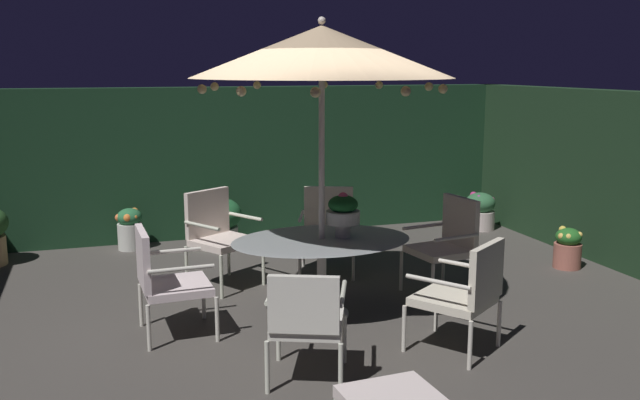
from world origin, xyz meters
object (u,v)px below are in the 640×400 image
at_px(patio_chair_southwest, 164,276).
at_px(potted_plant_back_left, 218,221).
at_px(patio_chair_north, 306,317).
at_px(potted_plant_front_corner, 568,247).
at_px(patio_umbrella, 322,52).
at_px(patio_chair_northeast, 465,290).
at_px(patio_dining_table, 322,251).
at_px(centerpiece_planter, 343,212).
at_px(potted_plant_back_right, 130,228).
at_px(patio_chair_southeast, 328,225).
at_px(patio_chair_east, 448,240).
at_px(potted_plant_back_center, 480,210).
at_px(patio_chair_south, 218,231).

xyz_separation_m(patio_chair_southwest, potted_plant_back_left, (0.97, 2.88, -0.19)).
height_order(patio_chair_north, potted_plant_front_corner, patio_chair_north).
distance_m(patio_umbrella, patio_chair_northeast, 2.43).
xyz_separation_m(patio_dining_table, patio_chair_northeast, (0.85, -1.20, -0.10)).
relative_size(centerpiece_planter, patio_chair_southwest, 0.44).
xyz_separation_m(patio_umbrella, potted_plant_back_right, (-1.62, 3.08, -2.19)).
relative_size(patio_chair_southeast, potted_plant_back_right, 1.79).
bearing_deg(potted_plant_back_right, patio_chair_north, -76.59).
height_order(patio_chair_east, potted_plant_back_right, patio_chair_east).
height_order(patio_dining_table, potted_plant_front_corner, patio_dining_table).
bearing_deg(potted_plant_back_left, patio_dining_table, -79.76).
xyz_separation_m(patio_chair_east, patio_chair_southwest, (-2.93, -0.29, -0.03)).
bearing_deg(patio_chair_southeast, potted_plant_back_left, 125.66).
bearing_deg(potted_plant_back_right, potted_plant_back_center, -4.55).
bearing_deg(patio_chair_southwest, patio_umbrella, 2.47).
bearing_deg(patio_dining_table, potted_plant_front_corner, 10.77).
bearing_deg(potted_plant_back_center, potted_plant_back_left, 178.20).
xyz_separation_m(patio_chair_northeast, patio_chair_southeast, (-0.33, 2.58, 0.01)).
xyz_separation_m(patio_chair_south, potted_plant_front_corner, (4.03, -0.63, -0.35)).
bearing_deg(patio_chair_south, patio_dining_table, -58.26).
xyz_separation_m(patio_chair_north, potted_plant_back_right, (-1.06, 4.44, -0.23)).
xyz_separation_m(patio_chair_northeast, patio_chair_south, (-1.63, 2.45, 0.06)).
bearing_deg(potted_plant_back_left, potted_plant_back_center, -1.80).
distance_m(patio_chair_south, patio_chair_southwest, 1.49).
xyz_separation_m(centerpiece_planter, patio_chair_southeast, (0.31, 1.38, -0.45)).
relative_size(patio_chair_east, potted_plant_front_corner, 2.05).
distance_m(patio_chair_northeast, patio_chair_southwest, 2.59).
bearing_deg(patio_chair_east, patio_chair_northeast, -112.79).
xyz_separation_m(patio_dining_table, potted_plant_front_corner, (3.26, 0.62, -0.39)).
height_order(centerpiece_planter, patio_chair_southeast, centerpiece_planter).
distance_m(patio_chair_east, patio_chair_south, 2.45).
bearing_deg(potted_plant_front_corner, patio_chair_northeast, -142.86).
bearing_deg(potted_plant_back_right, patio_chair_southeast, -38.61).
distance_m(potted_plant_back_right, potted_plant_front_corner, 5.46).
bearing_deg(patio_chair_north, patio_chair_southwest, 125.33).
relative_size(patio_umbrella, potted_plant_front_corner, 5.63).
relative_size(patio_chair_north, patio_chair_east, 0.89).
height_order(centerpiece_planter, potted_plant_back_center, centerpiece_planter).
xyz_separation_m(patio_dining_table, patio_chair_southeast, (0.52, 1.37, -0.09)).
height_order(patio_umbrella, centerpiece_planter, patio_umbrella).
bearing_deg(patio_chair_north, potted_plant_back_center, 46.26).
distance_m(patio_umbrella, potted_plant_back_right, 4.11).
height_order(patio_chair_north, potted_plant_back_left, patio_chair_north).
xyz_separation_m(patio_chair_southwest, potted_plant_front_corner, (4.73, 0.68, -0.30)).
xyz_separation_m(patio_umbrella, patio_chair_northeast, (0.85, -1.20, -1.94)).
bearing_deg(potted_plant_back_center, centerpiece_planter, -138.99).
bearing_deg(patio_dining_table, patio_chair_southwest, -177.53).
height_order(patio_chair_east, patio_chair_southeast, patio_chair_east).
height_order(patio_dining_table, patio_chair_northeast, patio_chair_northeast).
distance_m(potted_plant_back_right, potted_plant_back_center, 4.94).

